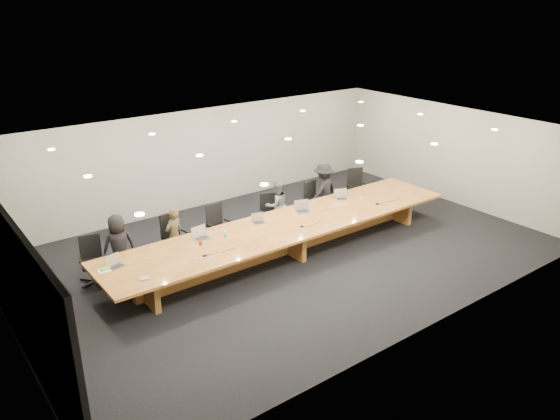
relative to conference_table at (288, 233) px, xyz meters
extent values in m
plane|color=black|center=(0.00, 0.00, -0.52)|extent=(12.00, 12.00, 0.00)
cube|color=beige|center=(0.00, 4.00, 0.88)|extent=(12.00, 0.02, 2.80)
cube|color=black|center=(-5.94, 0.00, 0.85)|extent=(0.08, 7.84, 2.74)
cube|color=brown|center=(0.00, 0.00, 0.20)|extent=(9.00, 1.80, 0.06)
cube|color=brown|center=(0.00, 0.00, -0.18)|extent=(7.65, 0.15, 0.69)
cube|color=brown|center=(-3.60, 0.00, -0.18)|extent=(0.12, 1.26, 0.69)
cube|color=brown|center=(0.00, 0.00, -0.18)|extent=(0.12, 1.26, 0.69)
cube|color=brown|center=(3.60, 0.00, -0.18)|extent=(0.12, 1.26, 0.69)
imported|color=black|center=(-3.58, 1.24, 0.19)|extent=(0.74, 0.51, 1.43)
imported|color=#3C3320|center=(-2.33, 1.16, 0.14)|extent=(0.56, 0.45, 1.32)
imported|color=slate|center=(0.63, 1.28, 0.15)|extent=(0.69, 0.56, 1.34)
imported|color=black|center=(2.19, 1.24, 0.23)|extent=(1.08, 0.78, 1.51)
cylinder|color=silver|center=(-1.61, 0.13, 0.33)|extent=(0.07, 0.07, 0.19)
cylinder|color=maroon|center=(-2.18, 0.21, 0.28)|extent=(0.11, 0.11, 0.10)
cone|color=silver|center=(1.14, 0.15, 0.27)|extent=(0.07, 0.07, 0.08)
cone|color=silver|center=(2.44, 0.07, 0.27)|extent=(0.09, 0.09, 0.08)
cube|color=white|center=(-4.23, 0.29, 0.24)|extent=(0.29, 0.24, 0.02)
cube|color=#65C334|center=(-4.22, 0.30, 0.26)|extent=(0.19, 0.13, 0.03)
cube|color=silver|center=(-3.77, -0.48, 0.24)|extent=(0.21, 0.18, 0.03)
cone|color=black|center=(-2.37, -0.32, 0.25)|extent=(0.16, 0.16, 0.03)
cone|color=black|center=(0.16, -0.33, 0.24)|extent=(0.11, 0.11, 0.03)
cone|color=black|center=(2.60, -0.36, 0.24)|extent=(0.16, 0.16, 0.03)
camera|label=1|loc=(-7.14, -9.21, 5.19)|focal=35.00mm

